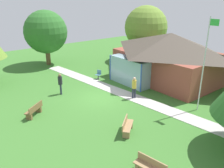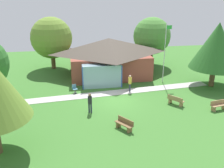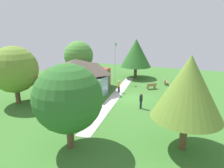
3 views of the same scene
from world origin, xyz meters
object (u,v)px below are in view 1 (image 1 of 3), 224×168
(bench_front_center, at_px, (34,110))
(tree_west_hedge, at_px, (46,32))
(bench_mid_right, at_px, (127,126))
(tree_behind_pavilion_left, at_px, (146,27))
(pavilion, at_px, (168,56))
(flagpole, at_px, (205,62))
(patio_chair_west, at_px, (98,75))
(visitor_strolling_lawn, at_px, (60,82))
(visitor_on_path, at_px, (134,86))
(bench_lawn_far_right, at_px, (150,168))

(bench_front_center, height_order, tree_west_hedge, tree_west_hedge)
(bench_mid_right, bearing_deg, tree_behind_pavilion_left, -177.32)
(pavilion, relative_size, bench_mid_right, 6.86)
(flagpole, distance_m, patio_chair_west, 10.34)
(patio_chair_west, bearing_deg, flagpole, 166.71)
(tree_west_hedge, bearing_deg, bench_mid_right, -9.20)
(pavilion, distance_m, tree_west_hedge, 13.81)
(pavilion, bearing_deg, tree_west_hedge, -151.15)
(pavilion, relative_size, visitor_strolling_lawn, 5.73)
(bench_front_center, height_order, patio_chair_west, patio_chair_west)
(bench_mid_right, height_order, tree_behind_pavilion_left, tree_behind_pavilion_left)
(visitor_on_path, bearing_deg, flagpole, 135.46)
(visitor_strolling_lawn, relative_size, visitor_on_path, 1.00)
(visitor_on_path, height_order, tree_behind_pavilion_left, tree_behind_pavilion_left)
(bench_mid_right, distance_m, tree_behind_pavilion_left, 17.71)
(pavilion, relative_size, tree_west_hedge, 1.62)
(pavilion, height_order, bench_front_center, pavilion)
(bench_lawn_far_right, relative_size, bench_mid_right, 1.07)
(bench_mid_right, bearing_deg, bench_front_center, -95.33)
(pavilion, bearing_deg, flagpole, -31.86)
(tree_behind_pavilion_left, bearing_deg, bench_lawn_far_right, -45.60)
(tree_west_hedge, bearing_deg, pavilion, 28.85)
(tree_behind_pavilion_left, relative_size, tree_west_hedge, 1.06)
(bench_front_center, relative_size, bench_lawn_far_right, 0.95)
(visitor_strolling_lawn, bearing_deg, bench_front_center, -34.75)
(tree_west_hedge, bearing_deg, bench_front_center, -28.53)
(bench_mid_right, distance_m, visitor_strolling_lawn, 7.67)
(visitor_strolling_lawn, height_order, visitor_on_path, same)
(flagpole, bearing_deg, bench_front_center, -124.35)
(bench_mid_right, height_order, visitor_strolling_lawn, visitor_strolling_lawn)
(patio_chair_west, bearing_deg, tree_west_hedge, -11.29)
(bench_mid_right, bearing_deg, patio_chair_west, -153.62)
(bench_front_center, distance_m, tree_behind_pavilion_left, 17.98)
(bench_lawn_far_right, bearing_deg, bench_mid_right, -35.67)
(visitor_on_path, bearing_deg, pavilion, -148.11)
(bench_mid_right, bearing_deg, tree_west_hedge, -136.94)
(pavilion, xyz_separation_m, patio_chair_west, (-4.18, -5.05, -1.88))
(flagpole, xyz_separation_m, bench_mid_right, (-0.96, -5.86, -3.08))
(patio_chair_west, xyz_separation_m, tree_west_hedge, (-7.84, -1.57, 3.35))
(pavilion, bearing_deg, patio_chair_west, -129.61)
(flagpole, xyz_separation_m, tree_behind_pavilion_left, (-12.20, 7.34, 0.49))
(flagpole, relative_size, bench_lawn_far_right, 4.10)
(bench_lawn_far_right, relative_size, tree_behind_pavilion_left, 0.24)
(visitor_on_path, distance_m, tree_west_hedge, 13.64)
(bench_mid_right, bearing_deg, flagpole, 132.98)
(tree_behind_pavilion_left, bearing_deg, patio_chair_west, -74.63)
(patio_chair_west, bearing_deg, bench_mid_right, 131.51)
(pavilion, height_order, visitor_strolling_lawn, pavilion)
(tree_behind_pavilion_left, bearing_deg, visitor_strolling_lawn, -75.07)
(bench_front_center, relative_size, visitor_on_path, 0.85)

